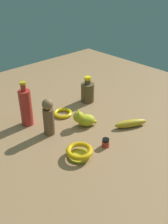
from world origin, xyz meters
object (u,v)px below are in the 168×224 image
banana (131,123)px  bottle_short (88,92)px  bangle (63,113)px  nail_polish_jar (106,143)px  cat_figurine (83,119)px  person_figure_adult (49,117)px  bottle_tall (26,107)px  bowl (79,152)px

banana → bottle_short: 0.37m
bangle → banana: bearing=28.2°
nail_polish_jar → cat_figurine: (-0.20, 0.04, 0.02)m
nail_polish_jar → person_figure_adult: (-0.26, -0.13, 0.07)m
bottle_tall → person_figure_adult: 0.15m
nail_polish_jar → person_figure_adult: bearing=-154.5°
bottle_short → cat_figurine: 0.28m
bottle_short → bowl: bottle_short is taller
bottle_short → bangle: bottle_short is taller
bottle_short → banana: bearing=-5.7°
banana → person_figure_adult: size_ratio=0.92×
nail_polish_jar → bangle: bearing=174.3°
nail_polish_jar → bowl: 0.14m
bottle_tall → bottle_short: size_ratio=1.49×
bottle_short → bangle: (0.02, -0.22, -0.05)m
cat_figurine → person_figure_adult: 0.19m
bottle_tall → bottle_short: 0.41m
cat_figurine → bowl: size_ratio=1.00×
bowl → bottle_tall: bearing=-177.1°
nail_polish_jar → cat_figurine: 0.20m
banana → cat_figurine: cat_figurine is taller
bangle → bowl: bearing=-27.8°
bottle_tall → person_figure_adult: (0.15, 0.03, -0.01)m
nail_polish_jar → bowl: size_ratio=0.35×
nail_polish_jar → bottle_tall: bearing=-159.1°
cat_figurine → bangle: (-0.16, -0.01, -0.03)m
cat_figurine → person_figure_adult: person_figure_adult is taller
bottle_tall → cat_figurine: bottle_tall is taller
banana → cat_figurine: 0.25m
banana → bangle: 0.38m
banana → cat_figurine: (-0.17, -0.17, 0.02)m
bottle_tall → bottle_short: (0.03, 0.41, -0.04)m
nail_polish_jar → cat_figurine: cat_figurine is taller
nail_polish_jar → bangle: nail_polish_jar is taller
bowl → cat_figurine: bearing=133.2°
person_figure_adult → bangle: bearing=120.7°
banana → nail_polish_jar: same height
cat_figurine → bangle: bearing=-178.0°
bottle_short → person_figure_adult: 0.40m
bottle_short → cat_figurine: (0.19, -0.21, -0.02)m
banana → nail_polish_jar: (0.02, -0.22, 0.00)m
bottle_short → bowl: bearing=-47.7°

